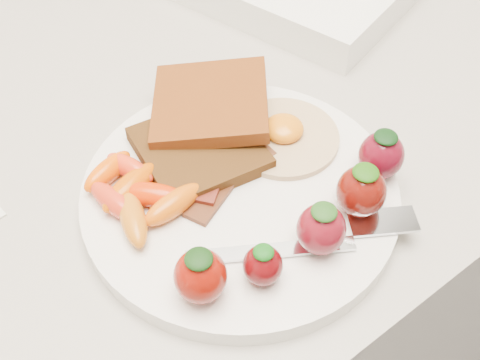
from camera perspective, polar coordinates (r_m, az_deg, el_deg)
counter at (r=0.96m, az=-5.57°, el=-13.99°), size 2.00×0.60×0.90m
plate at (r=0.52m, az=0.00°, el=-1.38°), size 0.27×0.27×0.02m
toast_lower at (r=0.53m, az=-3.90°, el=2.93°), size 0.11×0.11×0.01m
toast_upper at (r=0.55m, az=-2.84°, el=7.33°), size 0.15×0.15×0.02m
fried_egg at (r=0.55m, az=4.17°, el=4.30°), size 0.10×0.10×0.02m
bacon_strips at (r=0.51m, az=-1.71°, el=0.66°), size 0.10×0.08×0.01m
baby_carrots at (r=0.50m, az=-9.90°, el=-1.24°), size 0.08×0.11×0.02m
strawberries at (r=0.47m, az=7.12°, el=-3.29°), size 0.23×0.06×0.05m
fork at (r=0.48m, az=7.87°, el=-5.39°), size 0.18×0.10×0.00m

